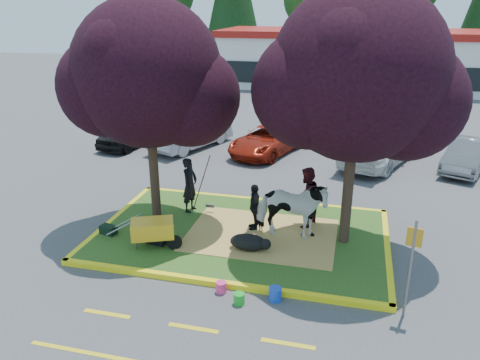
% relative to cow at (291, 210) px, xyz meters
% --- Properties ---
extents(ground, '(90.00, 90.00, 0.00)m').
position_rel_cow_xyz_m(ground, '(-1.40, -0.04, -1.01)').
color(ground, '#424244').
rests_on(ground, ground).
extents(median_island, '(8.00, 5.00, 0.15)m').
position_rel_cow_xyz_m(median_island, '(-1.40, -0.04, -0.94)').
color(median_island, '#294C17').
rests_on(median_island, ground).
extents(curb_near, '(8.30, 0.16, 0.15)m').
position_rel_cow_xyz_m(curb_near, '(-1.40, -2.62, -0.94)').
color(curb_near, yellow).
rests_on(curb_near, ground).
extents(curb_far, '(8.30, 0.16, 0.15)m').
position_rel_cow_xyz_m(curb_far, '(-1.40, 2.54, -0.94)').
color(curb_far, yellow).
rests_on(curb_far, ground).
extents(curb_left, '(0.16, 5.30, 0.15)m').
position_rel_cow_xyz_m(curb_left, '(-5.48, -0.04, -0.94)').
color(curb_left, yellow).
rests_on(curb_left, ground).
extents(curb_right, '(0.16, 5.30, 0.15)m').
position_rel_cow_xyz_m(curb_right, '(2.68, -0.04, -0.94)').
color(curb_right, yellow).
rests_on(curb_right, ground).
extents(straw_bedding, '(4.20, 3.00, 0.01)m').
position_rel_cow_xyz_m(straw_bedding, '(-0.80, -0.04, -0.86)').
color(straw_bedding, tan).
rests_on(straw_bedding, median_island).
extents(tree_purple_left, '(5.06, 4.20, 6.51)m').
position_rel_cow_xyz_m(tree_purple_left, '(-4.18, 0.35, 3.35)').
color(tree_purple_left, black).
rests_on(tree_purple_left, median_island).
extents(tree_purple_right, '(5.30, 4.40, 6.82)m').
position_rel_cow_xyz_m(tree_purple_right, '(1.52, 0.15, 3.55)').
color(tree_purple_right, black).
rests_on(tree_purple_right, median_island).
extents(fire_lane_stripe_a, '(1.10, 0.12, 0.01)m').
position_rel_cow_xyz_m(fire_lane_stripe_a, '(-3.40, -4.24, -1.01)').
color(fire_lane_stripe_a, yellow).
rests_on(fire_lane_stripe_a, ground).
extents(fire_lane_stripe_b, '(1.10, 0.12, 0.01)m').
position_rel_cow_xyz_m(fire_lane_stripe_b, '(-1.40, -4.24, -1.01)').
color(fire_lane_stripe_b, yellow).
rests_on(fire_lane_stripe_b, ground).
extents(fire_lane_stripe_c, '(1.10, 0.12, 0.01)m').
position_rel_cow_xyz_m(fire_lane_stripe_c, '(0.60, -4.24, -1.01)').
color(fire_lane_stripe_c, yellow).
rests_on(fire_lane_stripe_c, ground).
extents(retail_building, '(20.40, 8.40, 4.40)m').
position_rel_cow_xyz_m(retail_building, '(0.60, 27.95, 1.24)').
color(retail_building, silver).
rests_on(retail_building, ground).
extents(cow, '(2.05, 0.94, 1.72)m').
position_rel_cow_xyz_m(cow, '(0.00, 0.00, 0.00)').
color(cow, silver).
rests_on(cow, median_island).
extents(calf, '(1.15, 0.93, 0.43)m').
position_rel_cow_xyz_m(calf, '(-0.99, -0.95, -0.65)').
color(calf, black).
rests_on(calf, median_island).
extents(handler, '(0.53, 0.70, 1.75)m').
position_rel_cow_xyz_m(handler, '(-3.35, 1.08, 0.01)').
color(handler, black).
rests_on(handler, median_island).
extents(visitor_a, '(0.89, 1.03, 1.82)m').
position_rel_cow_xyz_m(visitor_a, '(0.33, 0.88, 0.05)').
color(visitor_a, '#421317').
rests_on(visitor_a, median_island).
extents(visitor_b, '(0.58, 0.88, 1.39)m').
position_rel_cow_xyz_m(visitor_b, '(-1.09, 0.32, -0.16)').
color(visitor_b, black).
rests_on(visitor_b, median_island).
extents(wheelbarrow, '(2.01, 1.07, 0.77)m').
position_rel_cow_xyz_m(wheelbarrow, '(-3.52, -1.41, -0.33)').
color(wheelbarrow, black).
rests_on(wheelbarrow, median_island).
extents(gear_bag_dark, '(0.59, 0.38, 0.28)m').
position_rel_cow_xyz_m(gear_bag_dark, '(-3.53, -1.21, -0.72)').
color(gear_bag_dark, black).
rests_on(gear_bag_dark, median_island).
extents(gear_bag_green, '(0.52, 0.39, 0.25)m').
position_rel_cow_xyz_m(gear_bag_green, '(-5.10, -1.03, -0.74)').
color(gear_bag_green, black).
rests_on(gear_bag_green, median_island).
extents(sign_post, '(0.32, 0.09, 2.28)m').
position_rel_cow_xyz_m(sign_post, '(2.90, -2.74, 0.38)').
color(sign_post, slate).
rests_on(sign_post, ground).
extents(bucket_green, '(0.30, 0.30, 0.27)m').
position_rel_cow_xyz_m(bucket_green, '(-0.68, -3.18, -0.88)').
color(bucket_green, green).
rests_on(bucket_green, ground).
extents(bucket_pink, '(0.26, 0.26, 0.27)m').
position_rel_cow_xyz_m(bucket_pink, '(-1.20, -2.84, -0.88)').
color(bucket_pink, '#F8377C').
rests_on(bucket_pink, ground).
extents(bucket_blue, '(0.36, 0.36, 0.32)m').
position_rel_cow_xyz_m(bucket_blue, '(0.09, -2.84, -0.85)').
color(bucket_blue, blue).
rests_on(bucket_blue, ground).
extents(car_black, '(2.29, 4.18, 1.35)m').
position_rel_cow_xyz_m(car_black, '(-8.75, 7.89, -0.34)').
color(car_black, black).
rests_on(car_black, ground).
extents(car_silver, '(3.12, 4.71, 1.47)m').
position_rel_cow_xyz_m(car_silver, '(-5.84, 8.18, -0.28)').
color(car_silver, '#999AA1').
rests_on(car_silver, ground).
extents(car_red, '(3.36, 4.86, 1.23)m').
position_rel_cow_xyz_m(car_red, '(-2.21, 8.17, -0.40)').
color(car_red, maroon).
rests_on(car_red, ground).
extents(car_white, '(3.85, 5.49, 1.48)m').
position_rel_cow_xyz_m(car_white, '(2.60, 7.86, -0.27)').
color(car_white, silver).
rests_on(car_white, ground).
extents(car_grey, '(2.61, 4.05, 1.26)m').
position_rel_cow_xyz_m(car_grey, '(6.04, 7.85, -0.38)').
color(car_grey, '#595B61').
rests_on(car_grey, ground).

